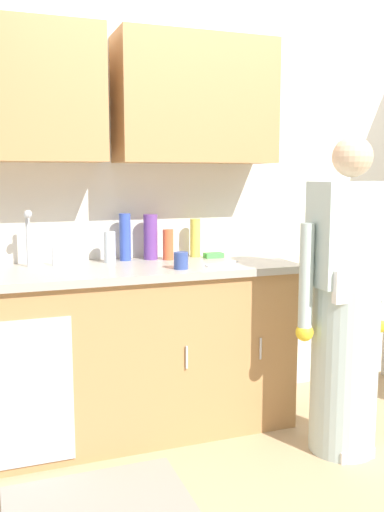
# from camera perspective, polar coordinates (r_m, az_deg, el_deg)

# --- Properties ---
(ground_plane) EXTENTS (9.00, 9.00, 0.00)m
(ground_plane) POSITION_cam_1_polar(r_m,az_deg,el_deg) (2.94, 7.45, -21.04)
(ground_plane) COLOR tan
(kitchen_wall_with_uppers) EXTENTS (4.80, 0.44, 2.70)m
(kitchen_wall_with_uppers) POSITION_cam_1_polar(r_m,az_deg,el_deg) (3.43, -1.97, 8.92)
(kitchen_wall_with_uppers) COLOR silver
(kitchen_wall_with_uppers) RESTS_ON ground
(counter_cabinet) EXTENTS (1.90, 0.62, 0.90)m
(counter_cabinet) POSITION_cam_1_polar(r_m,az_deg,el_deg) (3.19, -7.39, -9.81)
(counter_cabinet) COLOR #B27F4C
(counter_cabinet) RESTS_ON ground
(countertop) EXTENTS (1.96, 0.66, 0.04)m
(countertop) POSITION_cam_1_polar(r_m,az_deg,el_deg) (3.08, -7.51, -1.44)
(countertop) COLOR #A8A093
(countertop) RESTS_ON counter_cabinet
(sink) EXTENTS (0.50, 0.36, 0.35)m
(sink) POSITION_cam_1_polar(r_m,az_deg,el_deg) (3.02, -15.18, -1.73)
(sink) COLOR #B7BABF
(sink) RESTS_ON counter_cabinet
(person_at_sink) EXTENTS (0.55, 0.34, 1.62)m
(person_at_sink) POSITION_cam_1_polar(r_m,az_deg,el_deg) (3.00, 15.32, -6.37)
(person_at_sink) COLOR white
(person_at_sink) RESTS_ON ground
(floor_mat) EXTENTS (0.80, 0.50, 0.01)m
(floor_mat) POSITION_cam_1_polar(r_m,az_deg,el_deg) (2.75, -9.60, -23.20)
(floor_mat) COLOR gray
(floor_mat) RESTS_ON ground
(bottle_cleaner_spray) EXTENTS (0.08, 0.08, 0.26)m
(bottle_cleaner_spray) POSITION_cam_1_polar(r_m,az_deg,el_deg) (3.31, -4.21, 1.94)
(bottle_cleaner_spray) COLOR #66388C
(bottle_cleaner_spray) RESTS_ON countertop
(bottle_soap) EXTENTS (0.07, 0.07, 0.18)m
(bottle_soap) POSITION_cam_1_polar(r_m,az_deg,el_deg) (3.21, -8.32, 0.90)
(bottle_soap) COLOR silver
(bottle_soap) RESTS_ON countertop
(bottle_water_tall) EXTENTS (0.06, 0.06, 0.18)m
(bottle_water_tall) POSITION_cam_1_polar(r_m,az_deg,el_deg) (3.29, -2.43, 1.16)
(bottle_water_tall) COLOR #E05933
(bottle_water_tall) RESTS_ON countertop
(bottle_dish_liquid) EXTENTS (0.06, 0.06, 0.23)m
(bottle_dish_liquid) POSITION_cam_1_polar(r_m,az_deg,el_deg) (3.40, 0.33, 1.85)
(bottle_dish_liquid) COLOR #D8D14C
(bottle_dish_liquid) RESTS_ON countertop
(bottle_water_short) EXTENTS (0.07, 0.07, 0.27)m
(bottle_water_short) POSITION_cam_1_polar(r_m,az_deg,el_deg) (3.28, -6.78, 1.91)
(bottle_water_short) COLOR #334CB2
(bottle_water_short) RESTS_ON countertop
(cup_by_sink) EXTENTS (0.08, 0.08, 0.09)m
(cup_by_sink) POSITION_cam_1_polar(r_m,az_deg,el_deg) (2.97, -1.13, -0.46)
(cup_by_sink) COLOR #33478C
(cup_by_sink) RESTS_ON countertop
(knife_on_counter) EXTENTS (0.23, 0.12, 0.01)m
(knife_on_counter) POSITION_cam_1_polar(r_m,az_deg,el_deg) (3.14, 3.02, -0.78)
(knife_on_counter) COLOR silver
(knife_on_counter) RESTS_ON countertop
(sponge) EXTENTS (0.11, 0.07, 0.03)m
(sponge) POSITION_cam_1_polar(r_m,az_deg,el_deg) (3.38, 2.20, 0.08)
(sponge) COLOR #4CBF4C
(sponge) RESTS_ON countertop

